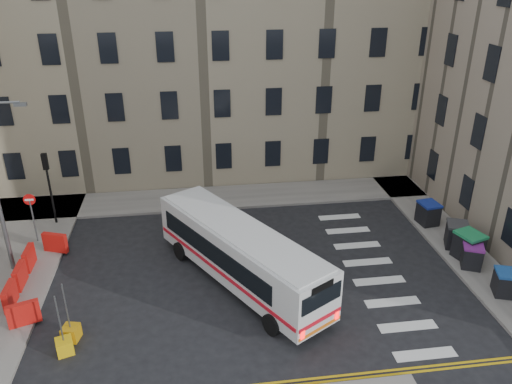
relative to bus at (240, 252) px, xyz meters
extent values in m
plane|color=black|center=(2.38, 0.40, -1.60)|extent=(120.00, 120.00, 0.00)
cube|color=slate|center=(-3.62, 9.00, -1.52)|extent=(36.00, 3.20, 0.15)
cube|color=slate|center=(11.38, 4.40, -1.52)|extent=(2.40, 26.00, 0.15)
cube|color=gray|center=(-4.62, 15.90, 6.40)|extent=(38.00, 10.50, 16.00)
cylinder|color=black|center=(-9.62, 6.90, 0.15)|extent=(0.12, 0.12, 3.20)
cube|color=black|center=(-9.62, 6.90, 2.20)|extent=(0.28, 0.22, 0.90)
cylinder|color=#595B5E|center=(-10.12, 4.90, -0.25)|extent=(0.08, 0.08, 2.40)
cube|color=red|center=(-10.12, 4.90, 1.25)|extent=(0.60, 0.04, 0.60)
cube|color=red|center=(-9.82, -0.60, -0.95)|extent=(0.25, 1.25, 1.00)
cube|color=red|center=(-9.82, 0.90, -0.95)|extent=(0.25, 1.25, 1.00)
cube|color=red|center=(-9.82, 2.40, -0.95)|extent=(0.25, 1.25, 1.00)
cube|color=red|center=(-8.92, 3.70, -0.95)|extent=(1.26, 0.66, 1.00)
cube|color=red|center=(-8.92, -1.90, -0.95)|extent=(1.26, 0.66, 1.00)
cube|color=silver|center=(0.00, -0.01, 0.02)|extent=(7.15, 9.91, 2.31)
cube|color=black|center=(-1.23, -0.20, 0.20)|extent=(4.18, 7.02, 0.92)
cube|color=black|center=(0.77, 0.98, 0.20)|extent=(4.18, 7.02, 0.92)
cube|color=black|center=(-2.58, 4.37, 0.25)|extent=(1.78, 1.08, 1.01)
cube|color=black|center=(2.59, -4.38, 0.48)|extent=(1.78, 1.08, 0.74)
cube|color=red|center=(-1.00, -0.60, -0.54)|extent=(5.10, 8.60, 0.17)
cube|color=red|center=(1.01, 0.59, -0.54)|extent=(5.10, 8.60, 0.17)
cube|color=#FF0C0C|center=(1.80, -4.86, -0.77)|extent=(0.20, 0.15, 0.37)
cube|color=#FF0C0C|center=(3.39, -3.92, -0.77)|extent=(0.20, 0.15, 0.37)
cylinder|color=black|center=(-2.72, 2.35, -1.14)|extent=(0.69, 0.93, 0.92)
cylinder|color=black|center=(-0.74, 3.52, -1.14)|extent=(0.69, 0.93, 0.92)
cylinder|color=black|center=(0.84, -3.69, -1.14)|extent=(0.69, 0.93, 0.92)
cylinder|color=black|center=(2.83, -2.52, -1.14)|extent=(0.69, 0.93, 0.92)
cube|color=black|center=(11.33, -2.65, -0.94)|extent=(1.11, 1.19, 1.01)
cube|color=#1B4B96|center=(11.33, -2.65, -0.38)|extent=(1.16, 1.24, 0.11)
cube|color=black|center=(11.04, -0.41, -0.93)|extent=(1.19, 1.26, 1.04)
cube|color=#74217C|center=(11.04, -0.41, -0.35)|extent=(1.25, 1.32, 0.11)
cube|color=black|center=(11.23, 0.27, -0.82)|extent=(1.34, 1.45, 1.25)
cube|color=#1C7F48|center=(11.23, 0.27, -0.13)|extent=(1.41, 1.52, 0.13)
cube|color=black|center=(11.22, 1.43, -0.86)|extent=(1.32, 1.41, 1.17)
cube|color=#323234|center=(11.22, 1.43, -0.21)|extent=(1.39, 1.47, 0.12)
cube|color=black|center=(10.90, 3.96, -0.88)|extent=(1.07, 1.19, 1.13)
cube|color=navy|center=(10.90, 3.96, -0.26)|extent=(1.12, 1.25, 0.12)
cube|color=#DEAC0C|center=(-7.04, -3.64, -1.30)|extent=(0.76, 0.76, 0.60)
cube|color=#C1840B|center=(-6.95, -2.90, -1.30)|extent=(0.72, 0.72, 0.60)
camera|label=1|loc=(-1.91, -19.04, 11.85)|focal=35.00mm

